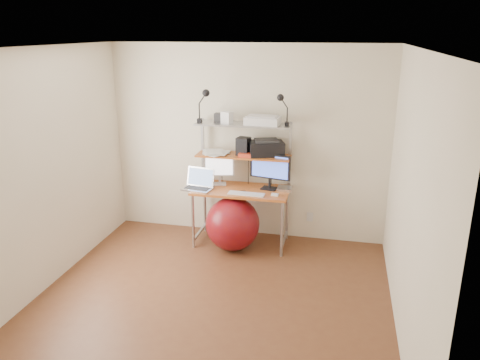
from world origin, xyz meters
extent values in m
plane|color=brown|center=(0.00, 0.00, 0.00)|extent=(3.60, 3.60, 0.00)
plane|color=white|center=(0.00, 0.00, 2.50)|extent=(3.60, 3.60, 0.00)
plane|color=beige|center=(0.00, 1.80, 1.25)|extent=(3.60, 0.00, 3.60)
plane|color=beige|center=(0.00, -1.80, 1.25)|extent=(3.60, 0.00, 3.60)
plane|color=beige|center=(-1.80, 0.00, 1.25)|extent=(0.00, 3.60, 3.60)
plane|color=beige|center=(1.80, 0.00, 1.25)|extent=(0.00, 3.60, 3.60)
cube|color=#C76226|center=(0.00, 1.44, 0.72)|extent=(1.20, 0.60, 0.03)
cylinder|color=#A4A5A9|center=(-0.56, 1.18, 0.35)|extent=(0.04, 0.04, 0.71)
cylinder|color=#A4A5A9|center=(-0.56, 1.70, 0.35)|extent=(0.04, 0.04, 0.71)
cylinder|color=#A4A5A9|center=(0.56, 1.18, 0.35)|extent=(0.04, 0.04, 0.71)
cylinder|color=#A4A5A9|center=(0.56, 1.70, 0.35)|extent=(0.04, 0.04, 0.71)
cube|color=#A4A5A9|center=(-0.57, 1.70, 1.15)|extent=(0.03, 0.04, 0.84)
cube|color=#A4A5A9|center=(0.57, 1.70, 1.15)|extent=(0.03, 0.04, 0.84)
cube|color=#C76226|center=(0.00, 1.57, 1.14)|extent=(1.18, 0.34, 0.02)
cube|color=#A4A5A9|center=(0.00, 1.57, 1.54)|extent=(1.18, 0.34, 0.02)
cube|color=silver|center=(0.85, 1.79, 0.30)|extent=(0.08, 0.01, 0.12)
cube|color=silver|center=(-0.31, 1.56, 0.75)|extent=(0.20, 0.17, 0.01)
cylinder|color=silver|center=(-0.31, 1.58, 0.80)|extent=(0.03, 0.03, 0.10)
cube|color=silver|center=(-0.31, 1.58, 0.99)|extent=(0.38, 0.13, 0.29)
plane|color=white|center=(-0.31, 1.56, 0.99)|extent=(0.33, 0.09, 0.34)
cube|color=black|center=(0.34, 1.52, 0.75)|extent=(0.22, 0.18, 0.01)
cylinder|color=black|center=(0.34, 1.54, 0.81)|extent=(0.03, 0.03, 0.12)
cube|color=black|center=(0.34, 1.54, 1.03)|extent=(0.52, 0.14, 0.32)
plane|color=blue|center=(0.34, 1.52, 1.03)|extent=(0.46, 0.10, 0.47)
cube|color=silver|center=(-0.53, 1.31, 0.75)|extent=(0.40, 0.31, 0.02)
cube|color=#2E2E30|center=(-0.53, 1.31, 0.76)|extent=(0.33, 0.20, 0.00)
cube|color=silver|center=(-0.51, 1.44, 0.88)|extent=(0.37, 0.13, 0.24)
plane|color=#7691C5|center=(-0.51, 1.44, 0.88)|extent=(0.34, 0.14, 0.32)
cube|color=silver|center=(0.10, 1.26, 0.75)|extent=(0.45, 0.15, 0.01)
cube|color=silver|center=(0.45, 1.29, 0.75)|extent=(0.09, 0.06, 0.02)
cube|color=silver|center=(0.54, 1.53, 0.76)|extent=(0.19, 0.19, 0.04)
cube|color=black|center=(0.05, 1.31, 0.74)|extent=(0.08, 0.12, 0.01)
cube|color=black|center=(0.28, 1.62, 1.24)|extent=(0.49, 0.41, 0.17)
cube|color=#2E2E30|center=(0.28, 1.62, 1.34)|extent=(0.34, 0.29, 0.03)
cube|color=black|center=(0.00, 1.56, 1.26)|extent=(0.18, 0.18, 0.22)
cube|color=red|center=(0.05, 1.48, 1.17)|extent=(0.17, 0.12, 0.05)
cube|color=silver|center=(0.24, 1.55, 1.60)|extent=(0.43, 0.30, 0.09)
cube|color=silver|center=(0.24, 1.55, 1.65)|extent=(0.36, 0.23, 0.02)
cube|color=silver|center=(-0.20, 1.53, 1.62)|extent=(0.15, 0.14, 0.14)
cube|color=#2E2E30|center=(-0.32, 1.60, 1.61)|extent=(0.11, 0.11, 0.11)
cube|color=black|center=(-0.54, 1.50, 1.58)|extent=(0.05, 0.06, 0.05)
cylinder|color=black|center=(-0.54, 1.50, 1.69)|extent=(0.02, 0.02, 0.18)
sphere|color=black|center=(-0.45, 1.49, 1.92)|extent=(0.09, 0.09, 0.09)
cube|color=black|center=(0.54, 1.53, 1.57)|extent=(0.05, 0.06, 0.05)
cylinder|color=black|center=(0.54, 1.53, 1.68)|extent=(0.01, 0.01, 0.17)
sphere|color=black|center=(0.45, 1.52, 1.89)|extent=(0.08, 0.08, 0.08)
sphere|color=maroon|center=(-0.07, 1.26, 0.34)|extent=(0.68, 0.68, 0.68)
cube|color=white|center=(-0.42, 1.59, 1.15)|extent=(0.30, 0.34, 0.00)
cube|color=white|center=(-0.33, 1.52, 1.16)|extent=(0.33, 0.35, 0.00)
cube|color=white|center=(-0.44, 1.61, 1.16)|extent=(0.28, 0.33, 0.00)
cube|color=white|center=(-0.30, 1.55, 1.17)|extent=(0.23, 0.29, 0.00)
cube|color=white|center=(-0.37, 1.57, 1.17)|extent=(0.28, 0.33, 0.00)
cube|color=white|center=(-0.38, 1.55, 1.18)|extent=(0.30, 0.34, 0.00)
camera|label=1|loc=(1.19, -3.97, 2.65)|focal=35.00mm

